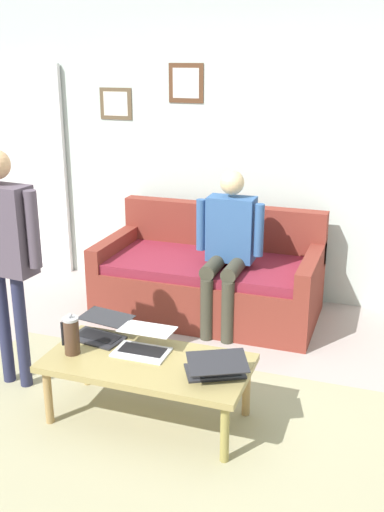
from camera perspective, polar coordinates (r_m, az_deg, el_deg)
ground_plane at (r=3.86m, az=-3.80°, el=-14.80°), size 7.68×7.68×0.00m
area_rug at (r=3.73m, az=-4.77°, el=-16.01°), size 2.82×1.76×0.01m
back_wall at (r=5.36m, az=5.18°, el=10.33°), size 7.04×0.11×2.70m
interior_door at (r=6.24m, az=-15.29°, el=7.90°), size 0.82×0.09×2.05m
couch at (r=5.10m, az=1.74°, el=-2.21°), size 1.83×0.93×0.88m
coffee_table at (r=3.62m, az=-4.27°, el=-10.50°), size 1.23×0.60×0.40m
laptop_left at (r=3.69m, az=-4.66°, el=-8.39°), size 0.33×0.31×0.12m
laptop_center at (r=3.42m, az=2.29°, el=-10.68°), size 0.42×0.40×0.14m
laptop_right at (r=3.89m, az=-8.78°, el=-7.07°), size 0.38×0.35×0.12m
french_press at (r=3.68m, az=-11.48°, el=-7.46°), size 0.12×0.10×0.26m
person_standing at (r=3.93m, az=-17.62°, el=1.43°), size 0.57×0.21×1.59m
person_seated at (r=4.70m, az=3.48°, el=1.38°), size 0.55×0.51×1.28m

